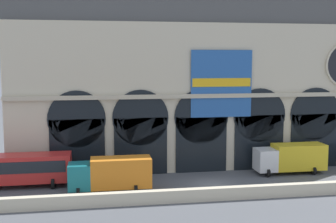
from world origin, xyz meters
name	(u,v)px	position (x,y,z in m)	size (l,w,h in m)	color
ground_plane	(213,185)	(0.00, 0.00, 0.00)	(200.00, 200.00, 0.00)	#54565B
quay_parapet_wall	(227,193)	(0.00, -4.46, 0.56)	(90.00, 0.70, 1.11)	beige
station_building	(196,85)	(0.03, 7.60, 9.26)	(40.37, 5.64, 18.97)	beige
bus_west	(12,169)	(-19.04, 2.36, 1.78)	(11.00, 3.25, 3.10)	red
box_truck_midwest	(111,173)	(-9.79, -0.52, 1.70)	(7.50, 2.91, 3.12)	#19727A
box_truck_mideast	(291,157)	(9.30, 2.85, 1.70)	(7.50, 2.91, 3.12)	white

